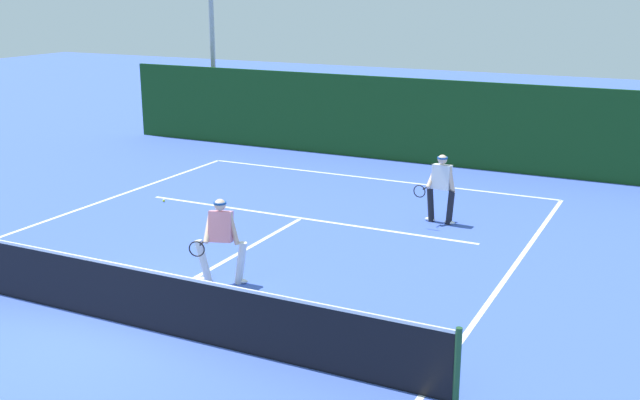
% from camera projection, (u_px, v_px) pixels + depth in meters
% --- Properties ---
extents(ground_plane, '(80.00, 80.00, 0.00)m').
position_uv_depth(ground_plane, '(117.00, 322.00, 12.53)').
color(ground_plane, '#3D5AC1').
extents(court_line_baseline_far, '(10.51, 0.10, 0.01)m').
position_uv_depth(court_line_baseline_far, '(372.00, 178.00, 21.89)').
color(court_line_baseline_far, white).
rests_on(court_line_baseline_far, ground_plane).
extents(court_line_sideline_right, '(0.10, 21.71, 0.01)m').
position_uv_depth(court_line_sideline_right, '(422.00, 395.00, 10.28)').
color(court_line_sideline_right, white).
rests_on(court_line_sideline_right, ground_plane).
extents(court_line_service, '(8.56, 0.10, 0.01)m').
position_uv_depth(court_line_service, '(301.00, 218.00, 18.14)').
color(court_line_service, white).
rests_on(court_line_service, ground_plane).
extents(court_line_centre, '(0.10, 6.40, 0.01)m').
position_uv_depth(court_line_centre, '(224.00, 261.00, 15.29)').
color(court_line_centre, white).
rests_on(court_line_centre, ground_plane).
extents(tennis_net, '(11.51, 0.09, 1.08)m').
position_uv_depth(tennis_net, '(114.00, 292.00, 12.39)').
color(tennis_net, '#1E4723').
rests_on(tennis_net, ground_plane).
extents(player_near, '(0.99, 0.93, 1.61)m').
position_uv_depth(player_near, '(221.00, 237.00, 13.96)').
color(player_near, silver).
rests_on(player_near, ground_plane).
extents(player_far, '(0.85, 0.88, 1.62)m').
position_uv_depth(player_far, '(441.00, 186.00, 17.55)').
color(player_far, black).
rests_on(player_far, ground_plane).
extents(tennis_ball, '(0.07, 0.07, 0.07)m').
position_uv_depth(tennis_ball, '(164.00, 201.00, 19.51)').
color(tennis_ball, '#D1E033').
rests_on(tennis_ball, ground_plane).
extents(back_fence_windscreen, '(20.37, 0.12, 2.61)m').
position_uv_depth(back_fence_windscreen, '(404.00, 120.00, 23.72)').
color(back_fence_windscreen, '#153E17').
rests_on(back_fence_windscreen, ground_plane).
extents(light_pole, '(0.55, 0.44, 7.15)m').
position_uv_depth(light_pole, '(211.00, 12.00, 27.23)').
color(light_pole, '#9EA39E').
rests_on(light_pole, ground_plane).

